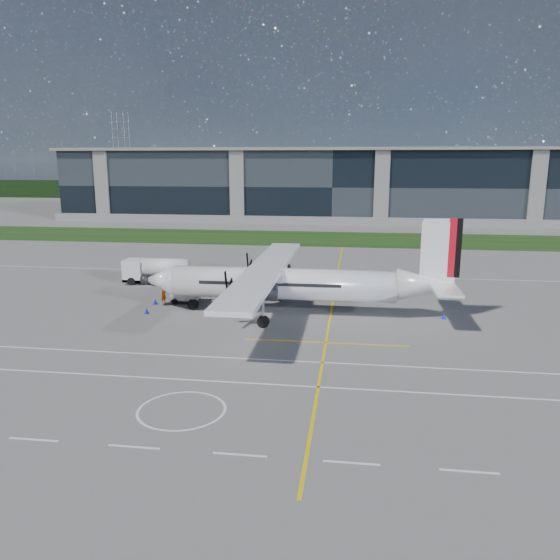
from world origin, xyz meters
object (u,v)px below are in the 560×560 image
object	(u,v)px
baggage_tug	(185,294)
ground_crew_person	(164,293)
turboprop_aircraft	(295,266)
safety_cone_stbdwing	(284,276)
pylon_west	(122,155)
safety_cone_nose_port	(147,311)
safety_cone_nose_stbd	(155,302)
fuel_tanker_truck	(152,271)
safety_cone_tail	(444,316)

from	to	relation	value
baggage_tug	ground_crew_person	size ratio (longest dim) A/B	1.34
baggage_tug	turboprop_aircraft	bearing A→B (deg)	-12.46
ground_crew_person	safety_cone_stbdwing	size ratio (longest dim) A/B	4.00
ground_crew_person	safety_cone_stbdwing	xyz separation A→B (m)	(9.56, 12.51, -0.75)
pylon_west	turboprop_aircraft	bearing A→B (deg)	-61.74
safety_cone_nose_port	safety_cone_stbdwing	xyz separation A→B (m)	(9.88, 15.98, 0.00)
turboprop_aircraft	baggage_tug	xyz separation A→B (m)	(-10.48, 2.32, -3.42)
pylon_west	safety_cone_nose_stbd	size ratio (longest dim) A/B	60.00
fuel_tanker_truck	safety_cone_tail	distance (m)	30.55
safety_cone_stbdwing	safety_cone_nose_port	bearing A→B (deg)	-121.73
fuel_tanker_truck	safety_cone_stbdwing	distance (m)	14.44
pylon_west	safety_cone_tail	size ratio (longest dim) A/B	60.00
pylon_west	safety_cone_tail	xyz separation A→B (m)	(92.45, -148.48, -14.75)
turboprop_aircraft	ground_crew_person	distance (m)	12.91
pylon_west	ground_crew_person	distance (m)	162.25
turboprop_aircraft	safety_cone_stbdwing	size ratio (longest dim) A/B	56.33
safety_cone_nose_stbd	fuel_tanker_truck	bearing A→B (deg)	112.16
baggage_tug	safety_cone_nose_port	bearing A→B (deg)	-118.64
fuel_tanker_truck	safety_cone_nose_port	bearing A→B (deg)	-71.72
fuel_tanker_truck	ground_crew_person	bearing A→B (deg)	-62.69
baggage_tug	safety_cone_nose_stbd	bearing A→B (deg)	-160.51
safety_cone_tail	pylon_west	bearing A→B (deg)	121.91
fuel_tanker_truck	baggage_tug	size ratio (longest dim) A/B	2.77
ground_crew_person	pylon_west	bearing A→B (deg)	47.71
pylon_west	safety_cone_tail	world-z (taller)	pylon_west
pylon_west	safety_cone_tail	distance (m)	175.53
safety_cone_nose_port	safety_cone_nose_stbd	bearing A→B (deg)	97.27
baggage_tug	safety_cone_nose_stbd	size ratio (longest dim) A/B	5.35
pylon_west	turboprop_aircraft	distance (m)	169.07
safety_cone_tail	safety_cone_nose_stbd	xyz separation A→B (m)	(-25.67, 1.25, 0.00)
safety_cone_nose_stbd	pylon_west	bearing A→B (deg)	114.40
safety_cone_stbdwing	safety_cone_tail	bearing A→B (deg)	-42.50
safety_cone_nose_port	safety_cone_stbdwing	size ratio (longest dim) A/B	1.00
pylon_west	turboprop_aircraft	size ratio (longest dim) A/B	1.07
pylon_west	fuel_tanker_truck	world-z (taller)	pylon_west
safety_cone_tail	safety_cone_nose_stbd	size ratio (longest dim) A/B	1.00
turboprop_aircraft	safety_cone_nose_stbd	size ratio (longest dim) A/B	56.33
pylon_west	safety_cone_nose_stbd	xyz separation A→B (m)	(66.79, -147.23, -14.75)
ground_crew_person	safety_cone_tail	xyz separation A→B (m)	(24.95, -1.60, -0.75)
safety_cone_nose_port	safety_cone_tail	xyz separation A→B (m)	(25.27, 1.87, 0.00)
baggage_tug	safety_cone_nose_stbd	xyz separation A→B (m)	(-2.61, -0.92, -0.55)
baggage_tug	safety_cone_stbdwing	size ratio (longest dim) A/B	5.35
pylon_west	safety_cone_nose_port	size ratio (longest dim) A/B	60.00
turboprop_aircraft	safety_cone_nose_port	distance (m)	13.41
pylon_west	safety_cone_nose_port	world-z (taller)	pylon_west
pylon_west	ground_crew_person	world-z (taller)	pylon_west
ground_crew_person	safety_cone_nose_stbd	distance (m)	1.10
safety_cone_nose_port	safety_cone_stbdwing	world-z (taller)	same
baggage_tug	pylon_west	bearing A→B (deg)	115.37
safety_cone_tail	safety_cone_nose_port	bearing A→B (deg)	-175.76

